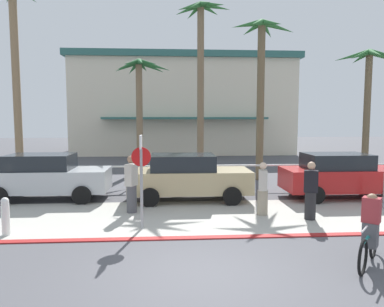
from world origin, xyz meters
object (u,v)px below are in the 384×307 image
cyclist_teal_0 (370,231)px  pedestrian_2 (263,191)px  palm_tree_3 (201,46)px  car_tan_2 (188,177)px  palm_tree_1 (15,44)px  palm_tree_2 (140,84)px  car_silver_1 (47,176)px  pedestrian_0 (311,193)px  palm_tree_4 (261,66)px  pedestrian_1 (131,186)px  car_red_3 (341,175)px  bollard_3 (5,216)px  stop_sign_bike_lane (141,168)px  palm_tree_5 (368,81)px

cyclist_teal_0 → pedestrian_2: (-1.22, 3.87, 0.07)m
palm_tree_3 → pedestrian_2: bearing=-82.7°
car_tan_2 → palm_tree_3: bearing=80.6°
palm_tree_1 → palm_tree_2: palm_tree_1 is taller
car_silver_1 → pedestrian_2: 7.87m
pedestrian_0 → cyclist_teal_0: bearing=-91.0°
palm_tree_4 → palm_tree_2: bearing=153.1°
palm_tree_3 → pedestrian_2: (1.12, -8.69, -6.04)m
palm_tree_4 → pedestrian_2: bearing=-103.6°
palm_tree_3 → cyclist_teal_0: 14.17m
pedestrian_1 → car_red_3: bearing=12.1°
palm_tree_4 → car_silver_1: bearing=-157.0°
car_red_3 → pedestrian_0: 3.62m
bollard_3 → pedestrian_0: 8.41m
palm_tree_3 → cyclist_teal_0: bearing=-79.4°
palm_tree_4 → car_silver_1: 10.78m
car_red_3 → car_tan_2: bearing=-179.9°
pedestrian_0 → car_silver_1: bearing=159.1°
pedestrian_0 → palm_tree_4: bearing=87.6°
stop_sign_bike_lane → car_silver_1: stop_sign_bike_lane is taller
stop_sign_bike_lane → car_red_3: size_ratio=0.58×
palm_tree_1 → car_tan_2: 10.91m
car_silver_1 → pedestrian_2: size_ratio=2.65×
palm_tree_1 → stop_sign_bike_lane: bearing=-52.3°
palm_tree_4 → pedestrian_0: bearing=-92.4°
car_red_3 → pedestrian_2: bearing=-148.2°
palm_tree_4 → pedestrian_0: (-0.29, -7.12, -4.70)m
palm_tree_1 → palm_tree_5: (18.03, 1.20, -1.48)m
car_tan_2 → pedestrian_2: bearing=-45.2°
stop_sign_bike_lane → car_tan_2: (1.45, 3.37, -0.81)m
palm_tree_5 → stop_sign_bike_lane: bearing=-140.4°
bollard_3 → car_tan_2: car_tan_2 is taller
car_tan_2 → pedestrian_2: 3.10m
cyclist_teal_0 → pedestrian_1: size_ratio=0.82×
stop_sign_bike_lane → palm_tree_1: palm_tree_1 is taller
stop_sign_bike_lane → pedestrian_1: size_ratio=1.40×
bollard_3 → car_red_3: (10.64, 3.71, 0.35)m
pedestrian_2 → palm_tree_2: bearing=114.7°
palm_tree_5 → pedestrian_0: bearing=-126.5°
stop_sign_bike_lane → car_silver_1: (-3.75, 3.89, -0.81)m
cyclist_teal_0 → pedestrian_0: (0.05, 3.28, 0.11)m
cyclist_teal_0 → pedestrian_0: 3.28m
car_silver_1 → pedestrian_0: (8.67, -3.31, -0.06)m
stop_sign_bike_lane → palm_tree_1: 11.61m
car_tan_2 → palm_tree_4: bearing=49.0°
stop_sign_bike_lane → pedestrian_0: (4.91, 0.57, -0.87)m
stop_sign_bike_lane → cyclist_teal_0: stop_sign_bike_lane is taller
bollard_3 → car_tan_2: bearing=37.1°
car_tan_2 → car_red_3: 5.75m
bollard_3 → cyclist_teal_0: bearing=-15.9°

